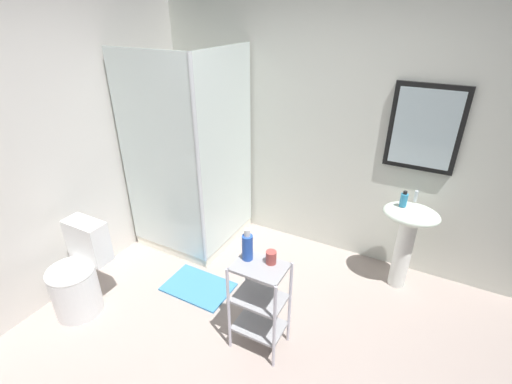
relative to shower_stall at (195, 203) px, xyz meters
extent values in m
cube|color=#A6948C|center=(1.21, -1.22, -0.47)|extent=(4.20, 4.20, 0.02)
cube|color=silver|center=(1.21, 0.63, 0.79)|extent=(4.20, 0.10, 2.50)
cube|color=black|center=(1.98, 0.56, 0.94)|extent=(0.56, 0.03, 0.72)
cube|color=silver|center=(1.98, 0.54, 0.94)|extent=(0.48, 0.01, 0.64)
cube|color=silver|center=(-0.64, -1.22, 0.79)|extent=(0.10, 4.20, 2.50)
cube|color=white|center=(-0.10, 0.10, -0.41)|extent=(0.90, 0.90, 0.10)
cube|color=silver|center=(-0.10, -0.35, 0.59)|extent=(0.90, 0.02, 1.90)
cube|color=silver|center=(0.35, 0.10, 0.59)|extent=(0.02, 0.90, 1.90)
cylinder|color=silver|center=(0.35, -0.35, 0.59)|extent=(0.04, 0.04, 1.90)
cylinder|color=silver|center=(-0.10, 0.10, -0.36)|extent=(0.08, 0.08, 0.00)
cylinder|color=white|center=(2.03, 0.30, -0.12)|extent=(0.15, 0.15, 0.68)
ellipsoid|color=white|center=(2.03, 0.30, 0.28)|extent=(0.46, 0.37, 0.13)
cylinder|color=silver|center=(2.03, 0.42, 0.40)|extent=(0.03, 0.03, 0.10)
cylinder|color=white|center=(-0.27, -1.30, -0.26)|extent=(0.37, 0.37, 0.40)
torus|color=white|center=(-0.27, -1.30, -0.05)|extent=(0.37, 0.37, 0.04)
cube|color=white|center=(-0.27, -1.09, 0.12)|extent=(0.35, 0.17, 0.36)
cylinder|color=silver|center=(1.04, -1.02, -0.09)|extent=(0.02, 0.02, 0.74)
cylinder|color=silver|center=(1.40, -1.02, -0.09)|extent=(0.02, 0.02, 0.74)
cylinder|color=silver|center=(1.04, -0.76, -0.09)|extent=(0.02, 0.02, 0.74)
cylinder|color=silver|center=(1.40, -0.76, -0.09)|extent=(0.02, 0.02, 0.74)
cube|color=#99999E|center=(1.22, -0.89, -0.28)|extent=(0.36, 0.26, 0.02)
cube|color=#99999E|center=(1.22, -0.89, -0.01)|extent=(0.36, 0.26, 0.02)
cube|color=#99999E|center=(1.22, -0.89, 0.27)|extent=(0.36, 0.26, 0.02)
cylinder|color=#389ED1|center=(1.95, 0.29, 0.40)|extent=(0.06, 0.06, 0.11)
cylinder|color=black|center=(1.95, 0.29, 0.47)|extent=(0.03, 0.03, 0.03)
cylinder|color=blue|center=(1.11, -0.86, 0.37)|extent=(0.08, 0.08, 0.19)
cylinder|color=white|center=(1.11, -0.86, 0.49)|extent=(0.04, 0.04, 0.05)
cylinder|color=#B24742|center=(1.27, -0.82, 0.32)|extent=(0.07, 0.07, 0.09)
cube|color=teal|center=(0.45, -0.62, -0.45)|extent=(0.60, 0.40, 0.02)
camera|label=1|loc=(2.11, -2.61, 1.84)|focal=25.41mm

